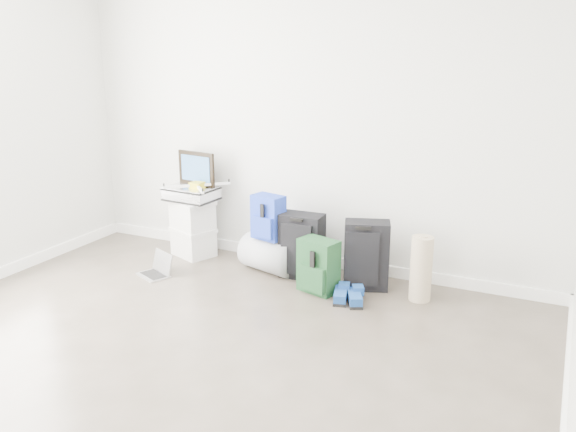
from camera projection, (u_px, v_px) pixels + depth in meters
The scene contains 14 objects.
ground at pixel (131, 401), 3.48m from camera, with size 5.00×5.00×0.00m, color #3D372C.
room_envelope at pixel (109, 95), 3.02m from camera, with size 4.52×5.02×2.71m.
boxes_stack at pixel (193, 228), 5.77m from camera, with size 0.47×0.42×0.54m.
briefcase at pixel (191, 194), 5.68m from camera, with size 0.45×0.33×0.13m, color #B2B2B7.
painting at pixel (196, 168), 5.70m from camera, with size 0.42×0.09×0.31m.
drone at pixel (197, 185), 5.61m from camera, with size 0.47×0.47×0.06m.
duffel_bag at pixel (270, 254), 5.40m from camera, with size 0.31×0.31×0.51m, color gray.
blue_backpack at pixel (268, 218), 5.28m from camera, with size 0.31×0.26×0.39m.
large_suitcase at pixel (301, 246), 5.23m from camera, with size 0.37×0.25×0.56m.
green_backpack at pixel (318, 267), 4.94m from camera, with size 0.36×0.30×0.44m.
carry_on at pixel (366, 255), 4.99m from camera, with size 0.41×0.34×0.57m.
shoes at pixel (348, 297), 4.79m from camera, with size 0.31×0.28×0.09m.
rolled_rug at pixel (421, 269), 4.77m from camera, with size 0.17×0.17×0.52m, color tan.
laptop at pixel (157, 270), 5.34m from camera, with size 0.34×0.30×0.20m.
Camera 1 is at (2.12, -2.37, 1.98)m, focal length 38.00 mm.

